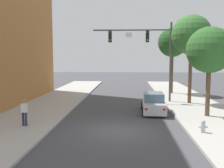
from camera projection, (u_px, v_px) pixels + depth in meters
ground_plane at (118, 131)px, 15.18m from camera, size 120.00×120.00×0.00m
sidewalk_left at (12, 128)px, 15.58m from camera, size 5.00×60.00×0.15m
traffic_signal_mast at (148, 47)px, 24.23m from camera, size 7.49×0.38×7.50m
car_lead_silver at (153, 104)px, 20.28m from camera, size 1.93×4.29×1.60m
pedestrian_sidewalk_left_walker at (24, 111)px, 15.76m from camera, size 0.36×0.22×1.64m
fire_hydrant at (203, 126)px, 14.42m from camera, size 0.48×0.24×0.72m
street_tree_nearest at (210, 50)px, 18.05m from camera, size 3.27×3.27×6.39m
street_tree_second at (191, 35)px, 23.10m from camera, size 3.61×3.61×8.06m
street_tree_third at (173, 43)px, 29.82m from camera, size 3.41×3.41×7.67m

